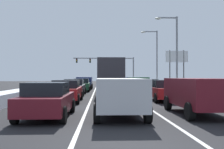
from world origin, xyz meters
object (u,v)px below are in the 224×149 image
box_truck_center_lane_third (110,75)px  sedan_white_center_lane_fifth (105,83)px  sedan_red_left_lane_second (67,91)px  suv_green_right_lane_fourth (138,83)px  street_lamp_right_near (174,47)px  suv_navy_right_lane_fifth (132,82)px  sedan_maroon_left_lane_nearest (47,100)px  sedan_gray_right_lane_third (147,87)px  suv_navy_left_lane_fifth (85,82)px  roadside_sign_right (177,61)px  sedan_green_left_lane_fourth (82,85)px  suv_silver_center_lane_nearest (119,93)px  suv_tan_center_lane_fourth (107,82)px  sedan_charcoal_center_lane_second (114,91)px  street_lamp_right_mid (155,54)px  suv_maroon_right_lane_nearest (198,93)px  sedan_red_right_lane_second (164,90)px  sedan_gray_left_lane_third (74,87)px  traffic_light_gantry (111,63)px

box_truck_center_lane_third → sedan_white_center_lane_fifth: box_truck_center_lane_third is taller
sedan_red_left_lane_second → suv_green_right_lane_fourth: bearing=63.0°
sedan_red_left_lane_second → street_lamp_right_near: street_lamp_right_near is taller
suv_navy_right_lane_fifth → sedan_maroon_left_lane_nearest: (-6.86, -26.37, -0.25)m
sedan_maroon_left_lane_nearest → suv_navy_right_lane_fifth: bearing=75.4°
sedan_gray_right_lane_third → suv_navy_left_lane_fifth: size_ratio=0.92×
suv_green_right_lane_fourth → street_lamp_right_near: (4.01, -1.50, 4.17)m
box_truck_center_lane_third → roadside_sign_right: size_ratio=1.31×
sedan_green_left_lane_fourth → sedan_white_center_lane_fifth: bearing=73.4°
suv_green_right_lane_fourth → sedan_red_left_lane_second: size_ratio=1.09×
suv_navy_right_lane_fifth → sedan_white_center_lane_fifth: 4.91m
sedan_white_center_lane_fifth → roadside_sign_right: (10.09, -3.85, 3.25)m
suv_silver_center_lane_nearest → suv_tan_center_lane_fourth: 22.22m
sedan_charcoal_center_lane_second → sedan_red_left_lane_second: (-3.27, 0.12, 0.00)m
street_lamp_right_mid → sedan_green_left_lane_fourth: bearing=-136.3°
suv_silver_center_lane_nearest → sedan_maroon_left_lane_nearest: (-3.09, -0.16, -0.25)m
suv_green_right_lane_fourth → sedan_maroon_left_lane_nearest: suv_green_right_lane_fourth is taller
suv_maroon_right_lane_nearest → sedan_red_left_lane_second: bearing=137.4°
sedan_red_right_lane_second → suv_green_right_lane_fourth: bearing=90.2°
box_truck_center_lane_third → suv_silver_center_lane_nearest: bearing=-90.3°
sedan_red_left_lane_second → sedan_gray_left_lane_third: same height
suv_navy_left_lane_fifth → sedan_red_left_lane_second: bearing=-90.3°
sedan_green_left_lane_fourth → sedan_maroon_left_lane_nearest: bearing=-90.2°
sedan_gray_left_lane_third → sedan_gray_right_lane_third: bearing=-0.2°
box_truck_center_lane_third → sedan_green_left_lane_fourth: box_truck_center_lane_third is taller
sedan_gray_right_lane_third → sedan_green_left_lane_fourth: (-6.64, 6.08, 0.00)m
sedan_red_right_lane_second → sedan_white_center_lane_fifth: 22.39m
sedan_gray_left_lane_third → roadside_sign_right: 18.26m
box_truck_center_lane_third → street_lamp_right_near: (7.64, 4.95, 3.29)m
sedan_gray_left_lane_third → traffic_light_gantry: (4.75, 35.63, 4.12)m
suv_green_right_lane_fourth → sedan_white_center_lane_fifth: size_ratio=1.09×
suv_silver_center_lane_nearest → roadside_sign_right: roadside_sign_right is taller
sedan_maroon_left_lane_nearest → street_lamp_right_near: (10.79, 18.81, 4.42)m
suv_navy_right_lane_fifth → street_lamp_right_mid: size_ratio=0.54×
suv_green_right_lane_fourth → street_lamp_right_mid: size_ratio=0.54×
sedan_red_left_lane_second → sedan_maroon_left_lane_nearest: bearing=-89.4°
suv_green_right_lane_fourth → sedan_maroon_left_lane_nearest: size_ratio=1.09×
sedan_gray_right_lane_third → box_truck_center_lane_third: 3.74m
suv_maroon_right_lane_nearest → sedan_gray_left_lane_third: (-6.94, 12.87, -0.25)m
traffic_light_gantry → street_lamp_right_mid: bearing=-71.9°
suv_silver_center_lane_nearest → sedan_gray_right_lane_third: bearing=74.8°
sedan_red_right_lane_second → suv_silver_center_lane_nearest: bearing=-117.5°
sedan_charcoal_center_lane_second → suv_tan_center_lane_fourth: (-0.05, 15.64, 0.25)m
suv_maroon_right_lane_nearest → traffic_light_gantry: traffic_light_gantry is taller
suv_navy_right_lane_fifth → street_lamp_right_mid: street_lamp_right_mid is taller
roadside_sign_right → street_lamp_right_near: bearing=-108.9°
suv_tan_center_lane_fourth → suv_navy_left_lane_fifth: bearing=135.6°
sedan_white_center_lane_fifth → sedan_maroon_left_lane_nearest: same height
suv_maroon_right_lane_nearest → sedan_white_center_lane_fifth: size_ratio=1.09×
sedan_gray_right_lane_third → sedan_red_left_lane_second: 9.42m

